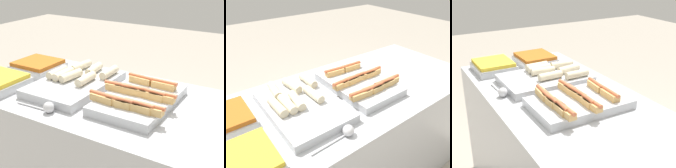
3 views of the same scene
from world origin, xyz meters
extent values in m
cube|color=#B7BABF|center=(0.08, 0.00, 0.94)|extent=(0.34, 0.53, 0.05)
cube|color=tan|center=(0.20, 0.00, 0.98)|extent=(0.13, 0.05, 0.04)
cylinder|color=#D66B42|center=(0.20, 0.00, 1.00)|extent=(0.15, 0.02, 0.02)
cube|color=tan|center=(0.05, 0.00, 0.98)|extent=(0.13, 0.05, 0.04)
cylinder|color=#D66B42|center=(0.05, 0.00, 1.00)|extent=(0.15, 0.03, 0.02)
cube|color=tan|center=(0.10, -0.16, 0.98)|extent=(0.14, 0.05, 0.04)
cylinder|color=#D66B42|center=(0.10, -0.16, 1.00)|extent=(0.15, 0.03, 0.02)
cube|color=tan|center=(0.21, -0.15, 0.98)|extent=(0.13, 0.05, 0.04)
cylinder|color=#D66B42|center=(0.21, -0.15, 1.00)|extent=(0.15, 0.02, 0.02)
cube|color=tan|center=(-0.04, -0.16, 0.98)|extent=(0.14, 0.05, 0.04)
cylinder|color=#D66B42|center=(-0.04, -0.16, 1.00)|extent=(0.15, 0.03, 0.02)
cube|color=tan|center=(-0.05, 0.00, 0.98)|extent=(0.14, 0.05, 0.04)
cylinder|color=#D66B42|center=(-0.05, 0.00, 1.00)|extent=(0.15, 0.03, 0.02)
cube|color=tan|center=(0.15, 0.00, 0.98)|extent=(0.13, 0.05, 0.04)
cylinder|color=#D66B42|center=(0.15, 0.00, 1.00)|extent=(0.15, 0.03, 0.02)
cube|color=tan|center=(0.01, 0.16, 0.98)|extent=(0.14, 0.06, 0.04)
cylinder|color=#D66B42|center=(0.01, 0.16, 1.00)|extent=(0.15, 0.03, 0.02)
cube|color=tan|center=(0.05, -0.16, 0.98)|extent=(0.13, 0.05, 0.04)
cylinder|color=#D66B42|center=(0.05, -0.16, 1.00)|extent=(0.15, 0.03, 0.02)
cube|color=tan|center=(0.15, 0.16, 0.98)|extent=(0.13, 0.05, 0.04)
cylinder|color=#D66B42|center=(0.15, 0.16, 1.00)|extent=(0.15, 0.03, 0.02)
cube|color=tan|center=(0.16, -0.16, 0.98)|extent=(0.13, 0.05, 0.04)
cylinder|color=#D66B42|center=(0.16, -0.16, 1.00)|extent=(0.15, 0.03, 0.02)
cube|color=tan|center=(0.01, 0.00, 0.98)|extent=(0.13, 0.05, 0.04)
cylinder|color=#D66B42|center=(0.01, 0.00, 1.00)|extent=(0.15, 0.03, 0.02)
cube|color=#B7BABF|center=(-0.34, 0.00, 0.94)|extent=(0.37, 0.56, 0.05)
cylinder|color=beige|center=(-0.47, 0.01, 0.98)|extent=(0.05, 0.16, 0.05)
cylinder|color=beige|center=(-0.20, 0.16, 0.98)|extent=(0.05, 0.16, 0.05)
cylinder|color=beige|center=(-0.37, 0.00, 0.98)|extent=(0.07, 0.16, 0.05)
cylinder|color=beige|center=(-0.42, 0.17, 0.98)|extent=(0.06, 0.16, 0.05)
cylinder|color=beige|center=(-0.26, 0.00, 0.98)|extent=(0.05, 0.16, 0.05)
cylinder|color=beige|center=(-0.31, 0.16, 0.98)|extent=(0.07, 0.16, 0.05)
cylinder|color=beige|center=(-0.42, 0.00, 0.98)|extent=(0.05, 0.16, 0.05)
cube|color=#B7BABF|center=(-0.73, 0.11, 0.94)|extent=(0.29, 0.27, 0.05)
cube|color=#B7601E|center=(-0.73, 0.11, 0.97)|extent=(0.27, 0.25, 0.02)
cylinder|color=silver|center=(-0.37, -0.32, 0.92)|extent=(0.21, 0.02, 0.01)
sphere|color=silver|center=(-0.26, -0.32, 0.94)|extent=(0.06, 0.06, 0.06)
camera|label=1|loc=(0.72, -1.34, 1.63)|focal=50.00mm
camera|label=2|loc=(-0.78, -0.92, 1.65)|focal=35.00mm
camera|label=3|loc=(1.38, -0.83, 1.68)|focal=50.00mm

